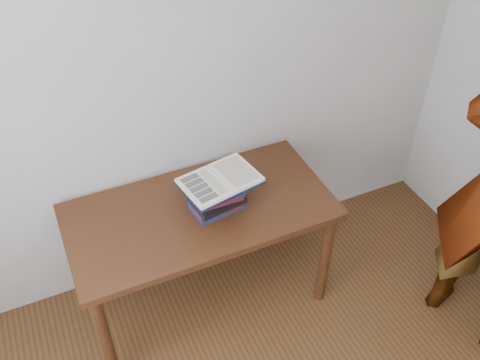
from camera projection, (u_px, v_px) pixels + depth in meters
name	position (u px, v px, depth m)	size (l,w,h in m)	color
room_shell	(358.00, 334.00, 1.10)	(3.54, 3.54, 2.62)	#BBB9B1
desk	(201.00, 223.00, 2.74)	(1.34, 0.67, 0.72)	#452311
book_stack	(217.00, 196.00, 2.62)	(0.27, 0.22, 0.18)	navy
open_book	(220.00, 181.00, 2.55)	(0.41, 0.32, 0.03)	black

